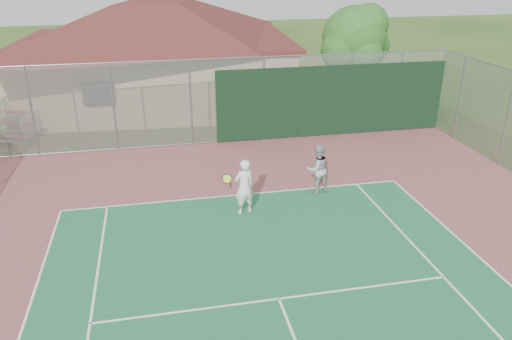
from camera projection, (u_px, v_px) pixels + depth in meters
The scene contains 7 objects.
back_fence at pixel (267, 102), 20.57m from camera, with size 20.08×0.11×3.53m.
side_fence_right at pixel (507, 120), 17.98m from camera, with size 0.08×9.00×3.50m.
clubhouse at pixel (157, 44), 25.30m from camera, with size 14.81×10.41×6.13m.
bleachers at pixel (0, 126), 21.14m from camera, with size 3.59×2.82×1.10m.
tree at pixel (356, 41), 24.37m from camera, with size 3.71×3.52×5.17m.
player_white_front at pixel (244, 187), 14.79m from camera, with size 1.08×0.70×1.71m.
player_grey_back at pixel (317, 169), 16.15m from camera, with size 0.92×0.80×1.64m.
Camera 1 is at (-2.38, -2.54, 7.14)m, focal length 35.00 mm.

